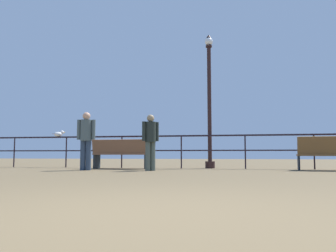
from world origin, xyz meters
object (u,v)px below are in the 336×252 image
bench_near_right (327,152)px  person_by_bench (150,138)px  lamppost_center (209,101)px  person_at_railing (86,137)px  seagull_on_rail (59,134)px  bench_near_left (121,152)px

bench_near_right → person_by_bench: 4.88m
person_by_bench → bench_near_right: bearing=12.4°
bench_near_right → person_by_bench: size_ratio=1.02×
lamppost_center → person_by_bench: size_ratio=2.87×
person_at_railing → seagull_on_rail: bearing=135.8°
lamppost_center → seagull_on_rail: lamppost_center is taller
bench_near_left → bench_near_right: bearing=-0.0°
bench_near_left → lamppost_center: lamppost_center is taller
lamppost_center → person_by_bench: 2.79m
bench_near_left → person_at_railing: (-0.64, -1.11, 0.44)m
bench_near_left → person_by_bench: size_ratio=1.14×
person_by_bench → person_at_railing: 1.87m
lamppost_center → person_at_railing: size_ratio=2.69×
bench_near_right → person_by_bench: bearing=-167.6°
lamppost_center → seagull_on_rail: (-5.17, -0.26, -1.02)m
lamppost_center → person_by_bench: lamppost_center is taller
lamppost_center → seagull_on_rail: 5.28m
bench_near_right → seagull_on_rail: size_ratio=4.18×
person_by_bench → seagull_on_rail: 4.08m
bench_near_left → lamppost_center: 3.31m
person_by_bench → seagull_on_rail: (-3.69, 1.72, 0.27)m
bench_near_right → lamppost_center: bearing=164.2°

